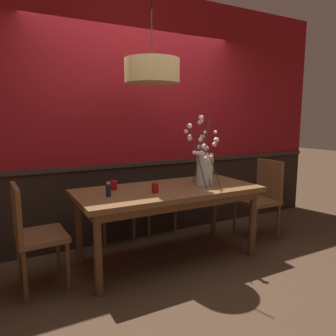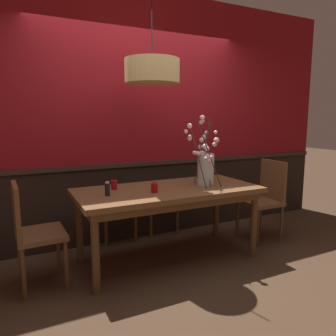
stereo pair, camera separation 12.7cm
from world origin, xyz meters
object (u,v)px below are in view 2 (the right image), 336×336
chair_head_east_end (265,195)px  dining_table (168,196)px  chair_far_side_right (157,190)px  vase_with_blossoms (205,165)px  condiment_bottle (107,189)px  pendant_lamp (152,71)px  chair_head_west_end (31,228)px  candle_holder_nearer_center (114,185)px  candle_holder_nearer_edge (154,188)px  chair_far_side_left (115,198)px

chair_head_east_end → dining_table: bearing=-179.0°
chair_far_side_right → vase_with_blossoms: bearing=-80.2°
vase_with_blossoms → condiment_bottle: size_ratio=5.54×
dining_table → pendant_lamp: size_ratio=1.67×
chair_head_west_end → vase_with_blossoms: vase_with_blossoms is taller
dining_table → chair_head_west_end: bearing=179.5°
chair_far_side_right → candle_holder_nearer_center: size_ratio=10.09×
chair_head_east_end → vase_with_blossoms: 1.02m
condiment_bottle → dining_table: bearing=4.0°
chair_head_east_end → candle_holder_nearer_edge: (-1.54, -0.14, 0.27)m
chair_far_side_right → vase_with_blossoms: (0.16, -0.91, 0.44)m
candle_holder_nearer_edge → chair_head_east_end: bearing=5.1°
vase_with_blossoms → candle_holder_nearer_center: 0.98m
chair_head_east_end → condiment_bottle: (-1.99, -0.07, 0.29)m
candle_holder_nearer_center → condiment_bottle: size_ratio=0.71×
chair_far_side_right → chair_head_east_end: bearing=-38.5°
dining_table → chair_far_side_left: size_ratio=2.11×
vase_with_blossoms → chair_far_side_left: bearing=129.9°
candle_holder_nearer_edge → pendant_lamp: pendant_lamp is taller
chair_head_west_end → chair_far_side_right: 1.80m
vase_with_blossoms → condiment_bottle: vase_with_blossoms is taller
candle_holder_nearer_center → candle_holder_nearer_edge: size_ratio=1.01×
vase_with_blossoms → condiment_bottle: bearing=-179.3°
chair_far_side_left → chair_head_east_end: bearing=-26.7°
vase_with_blossoms → candle_holder_nearer_edge: size_ratio=7.87×
chair_far_side_right → candle_holder_nearer_edge: 1.13m
chair_far_side_left → candle_holder_nearer_center: 0.76m
dining_table → pendant_lamp: 1.26m
chair_head_west_end → candle_holder_nearer_edge: (1.11, -0.13, 0.28)m
candle_holder_nearer_center → vase_with_blossoms: bearing=-13.1°
chair_far_side_right → candle_holder_nearer_center: chair_far_side_right is taller
chair_far_side_right → chair_head_east_end: chair_head_east_end is taller
candle_holder_nearer_center → pendant_lamp: pendant_lamp is taller
chair_far_side_right → candle_holder_nearer_center: bearing=-138.8°
vase_with_blossoms → candle_holder_nearer_edge: (-0.63, -0.08, -0.17)m
chair_head_east_end → condiment_bottle: chair_head_east_end is taller
vase_with_blossoms → candle_holder_nearer_edge: bearing=-172.6°
chair_far_side_right → condiment_bottle: 1.33m
chair_far_side_left → candle_holder_nearer_edge: bearing=-83.4°
pendant_lamp → chair_head_west_end: bearing=-176.7°
chair_head_west_end → condiment_bottle: 0.73m
chair_far_side_right → condiment_bottle: (-0.92, -0.92, 0.29)m
candle_holder_nearer_edge → chair_far_side_right: bearing=64.4°
chair_far_side_left → chair_far_side_right: (0.58, 0.02, 0.04)m
dining_table → chair_head_west_end: chair_head_west_end is taller
chair_head_west_end → vase_with_blossoms: 1.79m
candle_holder_nearer_center → chair_head_west_end: bearing=-167.7°
chair_head_east_end → pendant_lamp: 2.03m
vase_with_blossoms → candle_holder_nearer_center: vase_with_blossoms is taller
dining_table → vase_with_blossoms: (0.43, -0.03, 0.30)m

